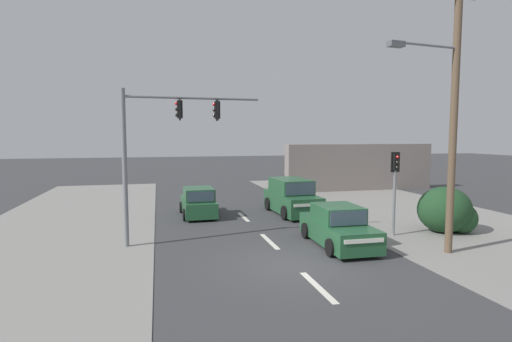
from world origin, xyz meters
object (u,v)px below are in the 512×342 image
Objects in this scene: hatchback_oncoming_near at (198,203)px; suv_crossing_left at (292,198)px; utility_pole_foreground_right at (452,102)px; sedan_receding_far at (338,227)px; pedestal_signal_right_kerb at (395,179)px; traffic_signal_mast at (159,138)px.

suv_crossing_left is at bearing -6.43° from hatchback_oncoming_near.
utility_pole_foreground_right is 6.07m from sedan_receding_far.
pedestal_signal_right_kerb is at bearing 14.77° from sedan_receding_far.
traffic_signal_mast is at bearing -146.12° from suv_crossing_left.
utility_pole_foreground_right is at bearing -30.22° from sedan_receding_far.
utility_pole_foreground_right is at bearing -70.35° from suv_crossing_left.
pedestal_signal_right_kerb is 0.97× the size of hatchback_oncoming_near.
traffic_signal_mast reaches higher than hatchback_oncoming_near.
hatchback_oncoming_near is 5.04m from suv_crossing_left.
suv_crossing_left is (-2.61, 5.66, -1.53)m from pedestal_signal_right_kerb.
pedestal_signal_right_kerb reaches higher than hatchback_oncoming_near.
suv_crossing_left reaches higher than sedan_receding_far.
suv_crossing_left is (5.01, -0.56, 0.18)m from hatchback_oncoming_near.
hatchback_oncoming_near is 0.80× the size of suv_crossing_left.
traffic_signal_mast is 1.69× the size of pedestal_signal_right_kerb.
sedan_receding_far is at bearing -56.22° from hatchback_oncoming_near.
sedan_receding_far is (-2.94, -0.77, -1.71)m from pedestal_signal_right_kerb.
pedestal_signal_right_kerb reaches higher than sedan_receding_far.
hatchback_oncoming_near is (1.96, 5.24, -3.44)m from traffic_signal_mast.
pedestal_signal_right_kerb is at bearing -39.24° from hatchback_oncoming_near.
pedestal_signal_right_kerb is 0.77× the size of suv_crossing_left.
suv_crossing_left reaches higher than hatchback_oncoming_near.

